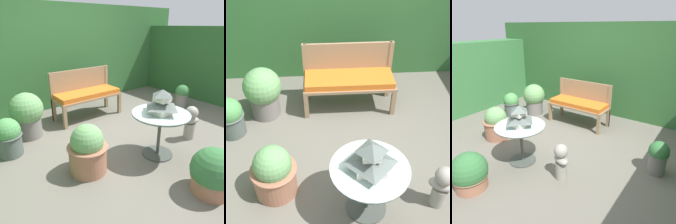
# 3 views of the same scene
# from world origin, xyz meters

# --- Properties ---
(ground) EXTENTS (30.00, 30.00, 0.00)m
(ground) POSITION_xyz_m (0.00, 0.00, 0.00)
(ground) COLOR #666056
(foliage_hedge_back) EXTENTS (6.40, 0.83, 2.10)m
(foliage_hedge_back) POSITION_xyz_m (0.00, 2.32, 1.05)
(foliage_hedge_back) COLOR #336633
(foliage_hedge_back) RESTS_ON ground
(foliage_hedge_left) EXTENTS (0.70, 3.50, 1.66)m
(foliage_hedge_left) POSITION_xyz_m (-2.85, 0.15, 0.83)
(foliage_hedge_left) COLOR #38703D
(foliage_hedge_left) RESTS_ON ground
(garden_bench) EXTENTS (1.27, 0.50, 0.52)m
(garden_bench) POSITION_xyz_m (-0.10, 1.04, 0.43)
(garden_bench) COLOR #937556
(garden_bench) RESTS_ON ground
(bench_backrest) EXTENTS (1.27, 0.06, 0.90)m
(bench_backrest) POSITION_xyz_m (-0.10, 1.27, 0.64)
(bench_backrest) COLOR #937556
(bench_backrest) RESTS_ON ground
(patio_table) EXTENTS (0.76, 0.76, 0.62)m
(patio_table) POSITION_xyz_m (-0.07, -0.70, 0.49)
(patio_table) COLOR #424742
(patio_table) RESTS_ON ground
(pagoda_birdhouse) EXTENTS (0.37, 0.37, 0.32)m
(pagoda_birdhouse) POSITION_xyz_m (-0.07, -0.70, 0.76)
(pagoda_birdhouse) COLOR silver
(pagoda_birdhouse) RESTS_ON patio_table
(garden_bust) EXTENTS (0.31, 0.26, 0.54)m
(garden_bust) POSITION_xyz_m (0.69, -0.69, 0.29)
(garden_bust) COLOR gray
(garden_bust) RESTS_ON ground
(potted_plant_bench_right) EXTENTS (0.52, 0.52, 0.73)m
(potted_plant_bench_right) POSITION_xyz_m (-1.28, 0.94, 0.39)
(potted_plant_bench_right) COLOR slate
(potted_plant_bench_right) RESTS_ON ground
(potted_plant_table_near) EXTENTS (0.50, 0.50, 0.62)m
(potted_plant_table_near) POSITION_xyz_m (-1.02, -0.41, 0.29)
(potted_plant_table_near) COLOR #9E664C
(potted_plant_table_near) RESTS_ON ground
(potted_plant_patio_mid) EXTENTS (0.37, 0.37, 0.54)m
(potted_plant_patio_mid) POSITION_xyz_m (-1.68, 0.56, 0.27)
(potted_plant_patio_mid) COLOR #4C5651
(potted_plant_patio_mid) RESTS_ON ground
(potted_plant_table_far) EXTENTS (0.29, 0.29, 0.50)m
(potted_plant_table_far) POSITION_xyz_m (1.75, 0.21, 0.27)
(potted_plant_table_far) COLOR slate
(potted_plant_table_far) RESTS_ON ground
(potted_plant_bench_left) EXTENTS (0.48, 0.48, 0.52)m
(potted_plant_bench_left) POSITION_xyz_m (-0.18, -1.54, 0.23)
(potted_plant_bench_left) COLOR #9E664C
(potted_plant_bench_left) RESTS_ON ground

